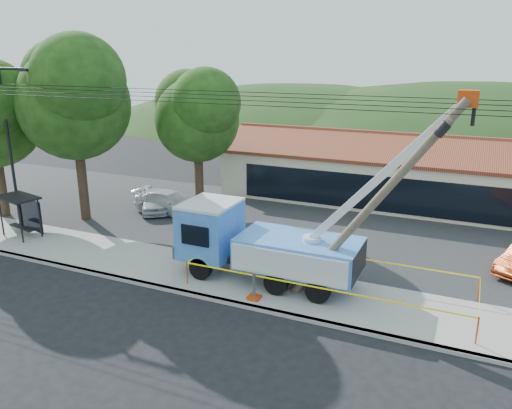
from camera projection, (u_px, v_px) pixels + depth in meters
The scene contains 16 objects.
ground at pixel (187, 325), 18.44m from camera, with size 120.00×120.00×0.00m, color black.
curb at pixel (214, 299), 20.26m from camera, with size 60.00×0.25×0.15m, color gray.
sidewalk at pixel (235, 280), 21.92m from camera, with size 60.00×4.00×0.15m, color gray.
parking_lot at pixel (296, 226), 28.92m from camera, with size 60.00×12.00×0.10m, color #28282B.
strip_mall at pixel (392, 173), 33.80m from camera, with size 22.50×8.53×4.67m.
streetlight at pixel (11, 138), 26.65m from camera, with size 2.13×0.22×9.00m.
tree_west_near at pixel (73, 93), 27.94m from camera, with size 7.56×6.72×10.80m.
tree_lot at pixel (197, 112), 30.74m from camera, with size 6.30×5.60×8.94m.
hill_west at pixel (298, 123), 72.37m from camera, with size 78.40×56.00×28.00m, color #183312.
hill_center at pixel (486, 134), 62.62m from camera, with size 89.60×64.00×32.00m, color #183312.
utility_truck at pixel (263, 242), 21.47m from camera, with size 11.63×4.27×8.31m.
leaning_pole at pixel (380, 197), 18.27m from camera, with size 6.04×1.79×8.24m.
bus_shelter at pixel (22, 207), 26.74m from camera, with size 2.57×1.89×2.24m.
caution_tape at pixel (328, 275), 20.53m from camera, with size 11.50×3.52×1.02m.
car_silver at pixel (155, 212), 31.65m from camera, with size 1.61×4.01×1.37m, color #B1B3B9.
car_white at pixel (171, 215), 31.11m from camera, with size 1.95×4.79×1.39m, color silver.
Camera 1 is at (9.00, -13.90, 9.62)m, focal length 35.00 mm.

